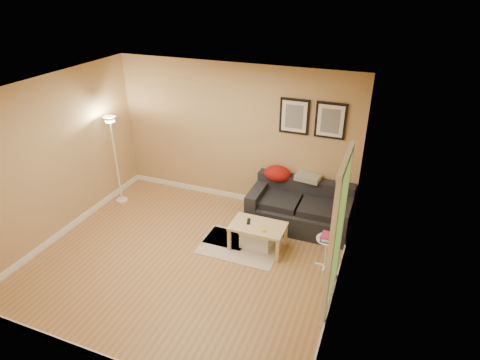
# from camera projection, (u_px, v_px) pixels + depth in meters

# --- Properties ---
(floor) EXTENTS (4.50, 4.50, 0.00)m
(floor) POSITION_uv_depth(u_px,v_px,m) (187.00, 258.00, 6.24)
(floor) COLOR #AB7D49
(floor) RESTS_ON ground
(ceiling) EXTENTS (4.50, 4.50, 0.00)m
(ceiling) POSITION_uv_depth(u_px,v_px,m) (174.00, 92.00, 5.05)
(ceiling) COLOR white
(ceiling) RESTS_ON wall_back
(wall_back) EXTENTS (4.50, 0.00, 4.50)m
(wall_back) POSITION_uv_depth(u_px,v_px,m) (235.00, 135.00, 7.30)
(wall_back) COLOR tan
(wall_back) RESTS_ON ground
(wall_front) EXTENTS (4.50, 0.00, 4.50)m
(wall_front) POSITION_uv_depth(u_px,v_px,m) (83.00, 271.00, 3.99)
(wall_front) COLOR tan
(wall_front) RESTS_ON ground
(wall_left) EXTENTS (0.00, 4.00, 4.00)m
(wall_left) POSITION_uv_depth(u_px,v_px,m) (55.00, 159.00, 6.37)
(wall_left) COLOR tan
(wall_left) RESTS_ON ground
(wall_right) EXTENTS (0.00, 4.00, 4.00)m
(wall_right) POSITION_uv_depth(u_px,v_px,m) (344.00, 215.00, 4.92)
(wall_right) COLOR tan
(wall_right) RESTS_ON ground
(baseboard_back) EXTENTS (4.50, 0.02, 0.10)m
(baseboard_back) POSITION_uv_depth(u_px,v_px,m) (235.00, 196.00, 7.86)
(baseboard_back) COLOR white
(baseboard_back) RESTS_ON ground
(baseboard_front) EXTENTS (4.50, 0.02, 0.10)m
(baseboard_front) POSITION_uv_depth(u_px,v_px,m) (104.00, 357.00, 4.57)
(baseboard_front) COLOR white
(baseboard_front) RESTS_ON ground
(baseboard_left) EXTENTS (0.02, 4.00, 0.10)m
(baseboard_left) POSITION_uv_depth(u_px,v_px,m) (71.00, 226.00, 6.94)
(baseboard_left) COLOR white
(baseboard_left) RESTS_ON ground
(baseboard_right) EXTENTS (0.02, 4.00, 0.10)m
(baseboard_right) POSITION_uv_depth(u_px,v_px,m) (333.00, 293.00, 5.49)
(baseboard_right) COLOR white
(baseboard_right) RESTS_ON ground
(sofa) EXTENTS (1.70, 0.90, 0.75)m
(sofa) POSITION_uv_depth(u_px,v_px,m) (300.00, 206.00, 6.89)
(sofa) COLOR black
(sofa) RESTS_ON ground
(red_throw) EXTENTS (0.48, 0.36, 0.28)m
(red_throw) POSITION_uv_depth(u_px,v_px,m) (277.00, 174.00, 7.11)
(red_throw) COLOR maroon
(red_throw) RESTS_ON sofa
(plaid_throw) EXTENTS (0.45, 0.32, 0.10)m
(plaid_throw) POSITION_uv_depth(u_px,v_px,m) (308.00, 177.00, 6.96)
(plaid_throw) COLOR tan
(plaid_throw) RESTS_ON sofa
(framed_print_left) EXTENTS (0.50, 0.04, 0.60)m
(framed_print_left) POSITION_uv_depth(u_px,v_px,m) (294.00, 116.00, 6.70)
(framed_print_left) COLOR black
(framed_print_left) RESTS_ON wall_back
(framed_print_right) EXTENTS (0.50, 0.04, 0.60)m
(framed_print_right) POSITION_uv_depth(u_px,v_px,m) (331.00, 121.00, 6.50)
(framed_print_right) COLOR black
(framed_print_right) RESTS_ON wall_back
(area_rug) EXTENTS (1.25, 0.85, 0.01)m
(area_rug) POSITION_uv_depth(u_px,v_px,m) (240.00, 246.00, 6.49)
(area_rug) COLOR beige
(area_rug) RESTS_ON ground
(green_runner) EXTENTS (0.70, 0.50, 0.01)m
(green_runner) POSITION_uv_depth(u_px,v_px,m) (226.00, 238.00, 6.69)
(green_runner) COLOR #668C4C
(green_runner) RESTS_ON ground
(coffee_table) EXTENTS (0.97, 0.77, 0.43)m
(coffee_table) POSITION_uv_depth(u_px,v_px,m) (258.00, 236.00, 6.38)
(coffee_table) COLOR #DDBC87
(coffee_table) RESTS_ON ground
(remote_control) EXTENTS (0.09, 0.17, 0.02)m
(remote_control) POSITION_uv_depth(u_px,v_px,m) (249.00, 221.00, 6.36)
(remote_control) COLOR black
(remote_control) RESTS_ON coffee_table
(tape_roll) EXTENTS (0.07, 0.07, 0.03)m
(tape_roll) POSITION_uv_depth(u_px,v_px,m) (263.00, 230.00, 6.13)
(tape_roll) COLOR yellow
(tape_roll) RESTS_ON coffee_table
(storage_bin) EXTENTS (0.50, 0.36, 0.31)m
(storage_bin) POSITION_uv_depth(u_px,v_px,m) (257.00, 238.00, 6.45)
(storage_bin) COLOR white
(storage_bin) RESTS_ON ground
(side_table) EXTENTS (0.33, 0.33, 0.50)m
(side_table) POSITION_uv_depth(u_px,v_px,m) (326.00, 253.00, 5.95)
(side_table) COLOR white
(side_table) RESTS_ON ground
(book_stack) EXTENTS (0.19, 0.24, 0.07)m
(book_stack) POSITION_uv_depth(u_px,v_px,m) (327.00, 237.00, 5.81)
(book_stack) COLOR #343B9E
(book_stack) RESTS_ON side_table
(floor_lamp) EXTENTS (0.22, 0.22, 1.70)m
(floor_lamp) POSITION_uv_depth(u_px,v_px,m) (116.00, 163.00, 7.44)
(floor_lamp) COLOR white
(floor_lamp) RESTS_ON ground
(doorway) EXTENTS (0.12, 1.01, 2.13)m
(doorway) POSITION_uv_depth(u_px,v_px,m) (336.00, 239.00, 4.93)
(doorway) COLOR white
(doorway) RESTS_ON ground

